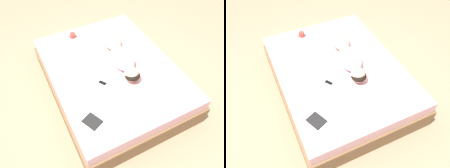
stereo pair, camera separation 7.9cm
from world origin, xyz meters
TOP-DOWN VIEW (x-y plane):
  - ground_plane at (0.00, 0.00)m, footprint 12.00×12.00m
  - bed at (0.00, 0.00)m, footprint 1.77×2.33m
  - person at (-0.19, -0.09)m, footprint 0.43×1.26m
  - open_magazine at (0.51, 0.68)m, footprint 0.60×0.49m
  - coffee_mug at (0.25, -0.91)m, footprint 0.13×0.09m
  - cell_phone at (0.25, 0.24)m, footprint 0.13×0.15m

SIDE VIEW (x-z plane):
  - ground_plane at x=0.00m, z-range 0.00..0.00m
  - bed at x=0.00m, z-range 0.00..0.47m
  - open_magazine at x=0.51m, z-range 0.48..0.48m
  - cell_phone at x=0.25m, z-range 0.48..0.49m
  - coffee_mug at x=0.25m, z-range 0.48..0.55m
  - person at x=-0.19m, z-range 0.47..0.68m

